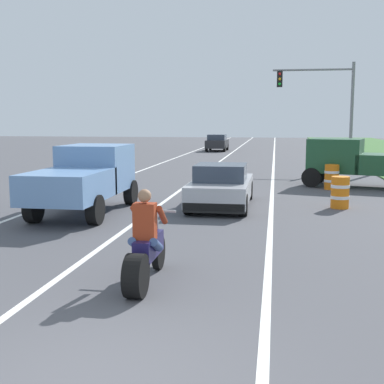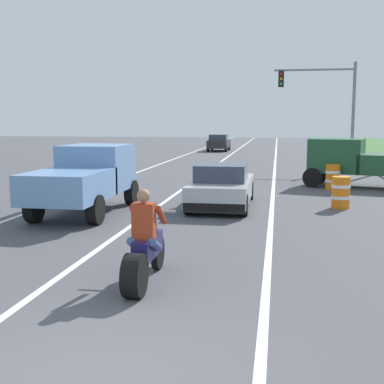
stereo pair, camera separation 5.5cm
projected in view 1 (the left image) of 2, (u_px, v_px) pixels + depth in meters
lane_stripe_left_solid at (129, 175)px, 25.58m from camera, size 0.14×120.00×0.01m
lane_stripe_right_solid at (273, 178)px, 24.43m from camera, size 0.14×120.00×0.01m
lane_stripe_centre_dashed at (199, 176)px, 25.00m from camera, size 0.14×120.00×0.01m
motorcycle_with_rider at (145, 251)px, 8.38m from camera, size 0.70×2.21×1.62m
sports_car_silver at (221, 187)px, 16.18m from camera, size 1.84×4.30×1.37m
pickup_truck_left_lane_light_blue at (86, 176)px, 14.96m from camera, size 2.02×4.80×1.98m
pickup_truck_right_shoulder_dark_green at (358, 160)px, 20.95m from camera, size 5.14×3.14×1.98m
traffic_light_mast_near at (327, 98)px, 28.86m from camera, size 4.57×0.34×6.00m
construction_barrel_nearest at (340, 192)px, 15.87m from camera, size 0.58×0.58×1.00m
construction_barrel_mid at (332, 177)px, 20.24m from camera, size 0.58×0.58×1.00m
construction_barrel_far at (323, 169)px, 23.30m from camera, size 0.58×0.58×1.00m
distant_car_far_ahead at (217, 142)px, 46.11m from camera, size 1.80×4.00×1.50m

